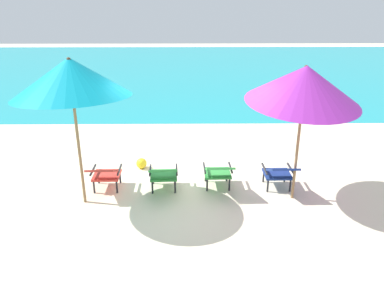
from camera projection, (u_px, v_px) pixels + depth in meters
ground_plane at (191, 122)px, 11.48m from camera, size 40.00×40.00×0.00m
ocean_band at (189, 69)px, 19.72m from camera, size 40.00×18.00×0.01m
lounge_chair_far_left at (105, 173)px, 7.27m from camera, size 0.56×0.88×0.68m
lounge_chair_near_left at (163, 173)px, 7.27m from camera, size 0.58×0.90×0.68m
lounge_chair_near_right at (218, 171)px, 7.36m from camera, size 0.56×0.89×0.68m
lounge_chair_far_right at (280, 172)px, 7.32m from camera, size 0.56×0.88×0.68m
beach_umbrella_left at (71, 77)px, 6.21m from camera, size 2.57×2.59×2.73m
beach_umbrella_right at (304, 84)px, 6.41m from camera, size 2.54×2.57×2.60m
beach_ball at (142, 163)px, 8.40m from camera, size 0.23×0.23×0.23m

